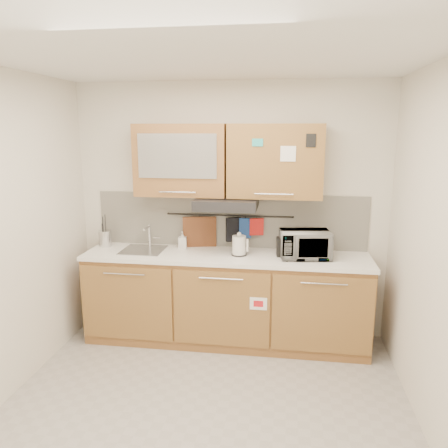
% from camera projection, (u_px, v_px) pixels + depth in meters
% --- Properties ---
extents(floor, '(3.20, 3.20, 0.00)m').
position_uv_depth(floor, '(204.00, 412.00, 3.35)').
color(floor, '#9E9993').
rests_on(floor, ground).
extents(ceiling, '(3.20, 3.20, 0.00)m').
position_uv_depth(ceiling, '(200.00, 54.00, 2.80)').
color(ceiling, white).
rests_on(ceiling, wall_back).
extents(wall_back, '(3.20, 0.00, 3.20)m').
position_uv_depth(wall_back, '(230.00, 211.00, 4.53)').
color(wall_back, silver).
rests_on(wall_back, ground).
extents(wall_right, '(0.00, 3.00, 3.00)m').
position_uv_depth(wall_right, '(442.00, 259.00, 2.85)').
color(wall_right, silver).
rests_on(wall_right, ground).
extents(base_cabinet, '(2.80, 0.64, 0.88)m').
position_uv_depth(base_cabinet, '(226.00, 303.00, 4.42)').
color(base_cabinet, olive).
rests_on(base_cabinet, floor).
extents(countertop, '(2.82, 0.62, 0.04)m').
position_uv_depth(countertop, '(226.00, 256.00, 4.31)').
color(countertop, white).
rests_on(countertop, base_cabinet).
extents(backsplash, '(2.80, 0.02, 0.56)m').
position_uv_depth(backsplash, '(230.00, 220.00, 4.54)').
color(backsplash, silver).
rests_on(backsplash, countertop).
extents(upper_cabinets, '(1.82, 0.37, 0.70)m').
position_uv_depth(upper_cabinets, '(227.00, 161.00, 4.24)').
color(upper_cabinets, olive).
rests_on(upper_cabinets, wall_back).
extents(range_hood, '(0.60, 0.46, 0.10)m').
position_uv_depth(range_hood, '(227.00, 203.00, 4.26)').
color(range_hood, black).
rests_on(range_hood, upper_cabinets).
extents(sink, '(0.42, 0.40, 0.26)m').
position_uv_depth(sink, '(144.00, 250.00, 4.44)').
color(sink, silver).
rests_on(sink, countertop).
extents(utensil_rail, '(1.30, 0.02, 0.02)m').
position_uv_depth(utensil_rail, '(229.00, 215.00, 4.49)').
color(utensil_rail, black).
rests_on(utensil_rail, backsplash).
extents(utensil_crock, '(0.16, 0.16, 0.34)m').
position_uv_depth(utensil_crock, '(105.00, 238.00, 4.59)').
color(utensil_crock, silver).
rests_on(utensil_crock, countertop).
extents(kettle, '(0.17, 0.15, 0.23)m').
position_uv_depth(kettle, '(239.00, 246.00, 4.26)').
color(kettle, silver).
rests_on(kettle, countertop).
extents(toaster, '(0.24, 0.16, 0.18)m').
position_uv_depth(toaster, '(289.00, 247.00, 4.24)').
color(toaster, black).
rests_on(toaster, countertop).
extents(microwave, '(0.51, 0.39, 0.26)m').
position_uv_depth(microwave, '(305.00, 244.00, 4.17)').
color(microwave, '#999999').
rests_on(microwave, countertop).
extents(soap_bottle, '(0.09, 0.09, 0.18)m').
position_uv_depth(soap_bottle, '(182.00, 240.00, 4.51)').
color(soap_bottle, '#999999').
rests_on(soap_bottle, countertop).
extents(cutting_board, '(0.35, 0.10, 0.43)m').
position_uv_depth(cutting_board, '(200.00, 237.00, 4.57)').
color(cutting_board, brown).
rests_on(cutting_board, utensil_rail).
extents(oven_mitt, '(0.12, 0.04, 0.20)m').
position_uv_depth(oven_mitt, '(245.00, 228.00, 4.47)').
color(oven_mitt, '#1F4492').
rests_on(oven_mitt, utensil_rail).
extents(dark_pouch, '(0.16, 0.11, 0.25)m').
position_uv_depth(dark_pouch, '(234.00, 229.00, 4.50)').
color(dark_pouch, black).
rests_on(dark_pouch, utensil_rail).
extents(pot_holder, '(0.14, 0.05, 0.17)m').
position_uv_depth(pot_holder, '(257.00, 227.00, 4.46)').
color(pot_holder, red).
rests_on(pot_holder, utensil_rail).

